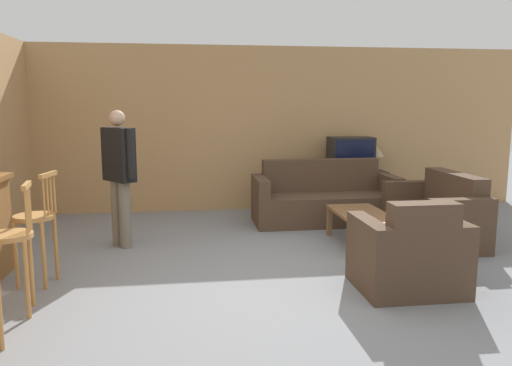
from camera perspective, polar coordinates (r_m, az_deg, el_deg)
ground_plane at (r=4.75m, az=2.99°, el=-11.86°), size 24.00×24.00×0.00m
wall_back at (r=8.02m, az=-1.84°, el=6.18°), size 9.40×0.08×2.60m
bar_chair_mid at (r=4.47m, az=-26.17°, el=-6.50°), size 0.42×0.42×1.07m
bar_chair_far at (r=5.10m, az=-23.81°, el=-4.51°), size 0.43×0.43×1.07m
couch_far at (r=7.28m, az=7.78°, el=-1.97°), size 2.04×0.82×0.89m
armchair_near at (r=4.79m, az=17.10°, el=-8.05°), size 0.91×0.78×0.87m
loveseat_right at (r=6.61m, az=19.90°, el=-3.57°), size 0.76×1.47×0.85m
coffee_table at (r=6.14m, az=12.00°, el=-3.85°), size 0.58×1.10×0.40m
tv_unit at (r=8.12m, az=10.64°, el=-0.90°), size 1.14×0.45×0.64m
tv at (r=8.04m, az=10.76°, el=3.25°), size 0.68×0.42×0.55m
table_lamp at (r=8.18m, az=13.48°, el=3.54°), size 0.28×0.28×0.43m
person_by_window at (r=6.08m, az=-15.35°, el=1.32°), size 0.43×0.48×1.62m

